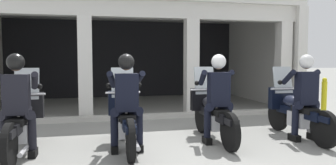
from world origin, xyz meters
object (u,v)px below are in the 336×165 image
Objects in this scene: police_officer_center_right at (218,91)px; police_officer_far_left at (17,96)px; motorcycle_center_left at (125,118)px; motorcycle_far_right at (295,111)px; police_officer_center_left at (126,94)px; motorcycle_far_left at (22,122)px; police_officer_far_right at (305,90)px; motorcycle_center_right at (212,113)px; bollard_kerbside at (324,96)px.

police_officer_far_left is at bearing -175.55° from police_officer_center_right.
motorcycle_center_left and motorcycle_far_right have the same top height.
police_officer_center_right is at bearing 5.17° from police_officer_center_left.
motorcycle_far_left and motorcycle_center_left have the same top height.
police_officer_center_right and police_officer_far_right have the same top height.
police_officer_far_left is 0.78× the size of motorcycle_center_right.
motorcycle_center_left is at bearing 88.74° from police_officer_center_left.
police_officer_far_left is 4.92m from motorcycle_far_right.
motorcycle_far_right is 0.52m from police_officer_far_right.
police_officer_center_right is (3.26, -0.16, 0.44)m from motorcycle_far_left.
motorcycle_center_right reaches higher than bollard_kerbside.
police_officer_far_left is 1.63m from police_officer_center_left.
motorcycle_far_right is 3.04m from bollard_kerbside.
police_officer_far_left is 1.00× the size of police_officer_center_left.
police_officer_center_left is 3.27m from police_officer_far_right.
police_officer_center_left is 0.78× the size of motorcycle_center_right.
motorcycle_center_left is at bearing -171.49° from motorcycle_center_right.
police_officer_far_left reaches higher than motorcycle_center_left.
bollard_kerbside is (2.28, 2.01, -0.00)m from motorcycle_far_right.
police_officer_center_right reaches higher than motorcycle_center_left.
police_officer_center_left is at bearing -171.49° from police_officer_center_right.
bollard_kerbside is at bearing 15.65° from motorcycle_far_left.
police_officer_center_right is at bearing -4.76° from motorcycle_center_left.
motorcycle_far_right is (4.90, -0.05, 0.00)m from motorcycle_far_left.
bollard_kerbside is at bearing 21.47° from police_officer_center_left.
police_officer_far_right is (-0.00, -0.28, 0.44)m from motorcycle_far_right.
police_officer_far_left is at bearing -89.85° from motorcycle_far_left.
motorcycle_center_right is at bearing 92.07° from police_officer_center_right.
police_officer_far_right is (1.63, -0.46, 0.44)m from motorcycle_center_right.
motorcycle_center_left is 5.90m from bollard_kerbside.
motorcycle_far_right is 2.03× the size of bollard_kerbside.
motorcycle_center_left is 1.64m from motorcycle_center_right.
motorcycle_far_right is at bearing -138.65° from bollard_kerbside.
motorcycle_center_left is 3.27m from motorcycle_far_right.
police_officer_center_right reaches higher than motorcycle_far_left.
police_officer_center_left is at bearing -1.54° from police_officer_far_left.
motorcycle_center_right and motorcycle_far_right have the same top height.
motorcycle_far_left is 1.00× the size of motorcycle_center_right.
motorcycle_center_left is 1.00× the size of motorcycle_far_right.
police_officer_far_left is at bearing -173.07° from motorcycle_center_left.
motorcycle_center_right is 1.64m from motorcycle_far_right.
motorcycle_far_right is (3.27, 0.00, 0.00)m from motorcycle_center_left.
motorcycle_center_left is 3.30m from police_officer_far_right.
police_officer_far_left is 1.00× the size of police_officer_center_right.
police_officer_far_left is at bearing 177.04° from police_officer_center_left.
motorcycle_center_left is 1.00× the size of motorcycle_center_right.
police_officer_center_left is (1.63, -0.06, 0.00)m from police_officer_far_left.
motorcycle_far_left is at bearing 167.25° from police_officer_center_left.
police_officer_center_right is at bearing 179.64° from motorcycle_far_right.
bollard_kerbside is (7.18, 1.96, -0.00)m from motorcycle_far_left.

